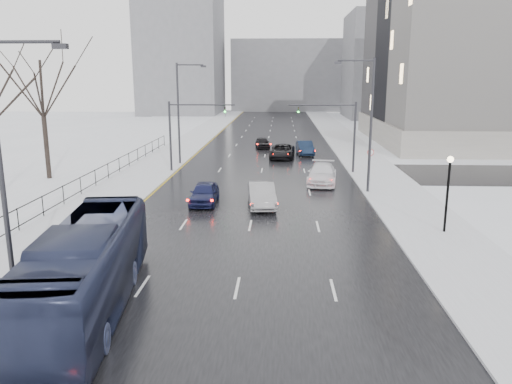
% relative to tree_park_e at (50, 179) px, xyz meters
% --- Properties ---
extents(road, '(16.00, 150.00, 0.04)m').
position_rel_tree_park_e_xyz_m(road, '(18.20, 16.00, 0.02)').
color(road, black).
rests_on(road, ground).
extents(cross_road, '(130.00, 10.00, 0.04)m').
position_rel_tree_park_e_xyz_m(cross_road, '(18.20, 4.00, 0.02)').
color(cross_road, black).
rests_on(cross_road, ground).
extents(sidewalk_left, '(5.00, 150.00, 0.16)m').
position_rel_tree_park_e_xyz_m(sidewalk_left, '(7.70, 16.00, 0.08)').
color(sidewalk_left, silver).
rests_on(sidewalk_left, ground).
extents(sidewalk_right, '(5.00, 150.00, 0.16)m').
position_rel_tree_park_e_xyz_m(sidewalk_right, '(28.70, 16.00, 0.08)').
color(sidewalk_right, silver).
rests_on(sidewalk_right, ground).
extents(park_strip, '(14.00, 150.00, 0.12)m').
position_rel_tree_park_e_xyz_m(park_strip, '(-1.80, 16.00, 0.06)').
color(park_strip, white).
rests_on(park_strip, ground).
extents(tree_park_e, '(9.45, 9.45, 13.50)m').
position_rel_tree_park_e_xyz_m(tree_park_e, '(0.00, 0.00, 0.00)').
color(tree_park_e, black).
rests_on(tree_park_e, ground).
extents(iron_fence, '(0.06, 70.00, 1.30)m').
position_rel_tree_park_e_xyz_m(iron_fence, '(5.20, -14.00, 0.91)').
color(iron_fence, black).
rests_on(iron_fence, sidewalk_left).
extents(streetlight_r_mid, '(2.95, 0.25, 10.00)m').
position_rel_tree_park_e_xyz_m(streetlight_r_mid, '(26.37, -4.00, 5.62)').
color(streetlight_r_mid, '#2D2D33').
rests_on(streetlight_r_mid, ground).
extents(streetlight_l_near, '(2.95, 0.25, 10.00)m').
position_rel_tree_park_e_xyz_m(streetlight_l_near, '(10.03, -24.00, 5.62)').
color(streetlight_l_near, '#2D2D33').
rests_on(streetlight_l_near, ground).
extents(streetlight_l_far, '(2.95, 0.25, 10.00)m').
position_rel_tree_park_e_xyz_m(streetlight_l_far, '(10.03, 8.00, 5.62)').
color(streetlight_l_far, '#2D2D33').
rests_on(streetlight_l_far, ground).
extents(lamppost_r_mid, '(0.36, 0.36, 4.28)m').
position_rel_tree_park_e_xyz_m(lamppost_r_mid, '(29.20, -14.00, 2.94)').
color(lamppost_r_mid, black).
rests_on(lamppost_r_mid, sidewalk_right).
extents(mast_signal_right, '(6.10, 0.33, 6.50)m').
position_rel_tree_park_e_xyz_m(mast_signal_right, '(25.53, 4.00, 4.11)').
color(mast_signal_right, '#2D2D33').
rests_on(mast_signal_right, ground).
extents(mast_signal_left, '(6.10, 0.33, 6.50)m').
position_rel_tree_park_e_xyz_m(mast_signal_left, '(10.87, 4.00, 4.11)').
color(mast_signal_left, '#2D2D33').
rests_on(mast_signal_left, ground).
extents(no_uturn_sign, '(0.60, 0.06, 2.70)m').
position_rel_tree_park_e_xyz_m(no_uturn_sign, '(27.40, 0.00, 2.30)').
color(no_uturn_sign, '#2D2D33').
rests_on(no_uturn_sign, sidewalk_right).
extents(bldg_far_right, '(24.00, 20.00, 22.00)m').
position_rel_tree_park_e_xyz_m(bldg_far_right, '(46.20, 71.00, 11.00)').
color(bldg_far_right, slate).
rests_on(bldg_far_right, ground).
extents(bldg_far_left, '(18.00, 22.00, 28.00)m').
position_rel_tree_park_e_xyz_m(bldg_far_left, '(-3.80, 81.00, 14.00)').
color(bldg_far_left, slate).
rests_on(bldg_far_left, ground).
extents(bldg_far_center, '(30.00, 18.00, 18.00)m').
position_rel_tree_park_e_xyz_m(bldg_far_center, '(22.20, 96.00, 9.00)').
color(bldg_far_center, slate).
rests_on(bldg_far_center, ground).
extents(bus, '(4.23, 12.13, 3.31)m').
position_rel_tree_park_e_xyz_m(bus, '(12.80, -24.30, 1.69)').
color(bus, '#282F4E').
rests_on(bus, road).
extents(sedan_center_near, '(1.80, 4.42, 1.50)m').
position_rel_tree_park_e_xyz_m(sedan_center_near, '(14.70, -7.89, 0.79)').
color(sedan_center_near, '#161A42').
rests_on(sedan_center_near, road).
extents(sedan_right_near, '(2.25, 5.08, 1.62)m').
position_rel_tree_park_e_xyz_m(sedan_right_near, '(18.70, -8.47, 0.85)').
color(sedan_right_near, gray).
rests_on(sedan_right_near, road).
extents(sedan_right_cross, '(2.90, 5.62, 1.52)m').
position_rel_tree_park_e_xyz_m(sedan_right_cross, '(20.12, 12.36, 0.80)').
color(sedan_right_cross, black).
rests_on(sedan_right_cross, road).
extents(sedan_right_far, '(2.92, 5.83, 1.63)m').
position_rel_tree_park_e_xyz_m(sedan_right_far, '(23.38, -0.74, 0.85)').
color(sedan_right_far, white).
rests_on(sedan_right_far, road).
extents(sedan_center_far, '(2.10, 4.13, 1.35)m').
position_rel_tree_park_e_xyz_m(sedan_center_far, '(17.70, 20.17, 0.71)').
color(sedan_center_far, black).
rests_on(sedan_center_far, road).
extents(sedan_right_distant, '(2.05, 4.83, 1.55)m').
position_rel_tree_park_e_xyz_m(sedan_right_distant, '(22.70, 15.07, 0.81)').
color(sedan_right_distant, '#121E36').
rests_on(sedan_right_distant, road).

